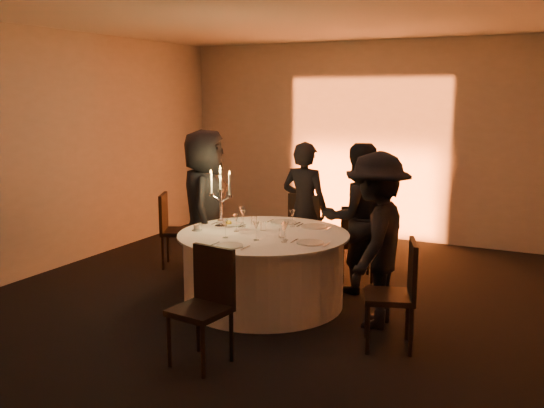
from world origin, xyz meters
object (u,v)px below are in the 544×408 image
at_px(guest_left, 205,206).
at_px(chair_back_right, 357,238).
at_px(banquet_table, 264,269).
at_px(guest_back_left, 305,208).
at_px(chair_right, 399,288).
at_px(guest_right, 376,240).
at_px(chair_back_left, 308,227).
at_px(candelabra, 221,206).
at_px(coffee_cup, 197,228).
at_px(chair_left, 172,226).
at_px(guest_back_right, 357,218).
at_px(chair_front, 206,299).

bearing_deg(guest_left, chair_back_right, -89.62).
height_order(banquet_table, guest_back_left, guest_back_left).
distance_m(chair_right, guest_right, 0.63).
xyz_separation_m(chair_back_left, guest_left, (-0.94, -0.92, 0.35)).
xyz_separation_m(chair_back_left, chair_right, (1.65, -1.85, -0.01)).
distance_m(chair_back_left, guest_left, 1.35).
bearing_deg(banquet_table, chair_back_right, 62.48).
relative_size(chair_back_left, candelabra, 1.43).
distance_m(guest_right, coffee_cup, 1.94).
xyz_separation_m(chair_back_left, guest_right, (1.30, -1.41, 0.28)).
distance_m(banquet_table, coffee_cup, 0.84).
xyz_separation_m(guest_right, candelabra, (-1.78, 0.09, 0.17)).
distance_m(chair_left, guest_back_right, 2.46).
relative_size(chair_front, guest_right, 0.57).
xyz_separation_m(chair_back_left, chair_front, (0.29, -2.83, -0.01)).
height_order(chair_front, guest_right, guest_right).
bearing_deg(guest_left, chair_front, -171.52).
distance_m(guest_right, candelabra, 1.79).
relative_size(guest_back_left, candelabra, 2.38).
relative_size(chair_left, candelabra, 1.38).
bearing_deg(guest_right, chair_left, -107.17).
bearing_deg(banquet_table, guest_left, 155.83).
distance_m(guest_back_left, guest_right, 1.85).
height_order(chair_right, candelabra, candelabra).
bearing_deg(chair_back_left, guest_back_right, 151.30).
relative_size(chair_right, guest_back_right, 0.58).
relative_size(banquet_table, chair_front, 1.86).
relative_size(guest_back_right, candelabra, 2.44).
relative_size(banquet_table, guest_back_right, 1.07).
distance_m(chair_back_left, coffee_cup, 1.70).
relative_size(banquet_table, chair_left, 1.89).
height_order(chair_back_right, chair_front, chair_front).
relative_size(banquet_table, chair_back_right, 1.94).
distance_m(chair_back_left, guest_back_right, 0.99).
distance_m(chair_right, chair_front, 1.67).
relative_size(guest_left, guest_right, 1.07).
xyz_separation_m(banquet_table, chair_back_right, (0.63, 1.20, 0.14)).
relative_size(chair_left, coffee_cup, 8.66).
bearing_deg(chair_left, chair_back_left, -94.82).
relative_size(chair_right, coffee_cup, 8.80).
bearing_deg(chair_right, guest_back_right, -167.14).
relative_size(guest_right, coffee_cup, 15.31).
bearing_deg(chair_left, guest_back_right, -112.77).
distance_m(chair_left, candelabra, 1.43).
distance_m(chair_right, guest_back_left, 2.42).
xyz_separation_m(chair_left, guest_left, (0.69, -0.30, 0.37)).
xyz_separation_m(guest_back_left, candelabra, (-0.47, -1.22, 0.19)).
height_order(guest_left, coffee_cup, guest_left).
distance_m(guest_back_right, candelabra, 1.53).
height_order(guest_right, coffee_cup, guest_right).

